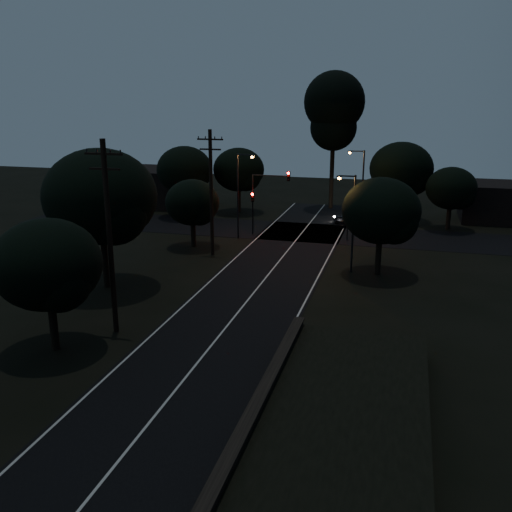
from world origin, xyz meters
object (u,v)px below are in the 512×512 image
Objects in this scene: signal_mast at (270,191)px; streetlight_b at (361,185)px; streetlight_a at (240,190)px; car at (340,220)px; tall_pine at (334,110)px; signal_right at (348,210)px; utility_pole_far at (211,191)px; streetlight_c at (351,217)px; utility_pole_mid at (109,235)px; signal_left at (253,205)px.

signal_mast is 0.78× the size of streetlight_b.
car is at bearing 43.24° from streetlight_a.
signal_right is (3.60, -15.01, -8.59)m from tall_pine.
utility_pole_far is 6.10m from streetlight_a.
streetlight_b is (10.61, 6.00, 0.00)m from streetlight_a.
signal_right is 6.58m from car.
signal_mast is at bearing -104.62° from tall_pine.
car is (-2.63, 16.00, -3.80)m from streetlight_c.
utility_pole_far is 1.40× the size of streetlight_c.
streetlight_a reaches higher than car.
utility_pole_mid reaches higher than signal_left.
signal_mast is (3.09, 7.99, -1.15)m from utility_pole_far.
streetlight_c is at bearing -43.76° from signal_left.
streetlight_a reaches higher than signal_left.
streetlight_c reaches higher than signal_left.
streetlight_c is at bearing -9.60° from utility_pole_far.
signal_right is 1.27× the size of car.
signal_left is 9.20m from signal_right.
streetlight_a is at bearing -109.59° from signal_left.
signal_mast is 9.37m from car.
signal_mast is (1.69, 0.00, 1.50)m from signal_left.
streetlight_c is (11.83, -2.00, -1.13)m from utility_pole_far.
signal_mast is 13.28m from streetlight_c.
streetlight_a is (0.69, 23.00, -1.10)m from utility_pole_mid.
streetlight_a is 13.72m from streetlight_c.
signal_left is 0.66× the size of signal_mast.
signal_right is at bearing 97.02° from streetlight_c.
utility_pole_mid reaches higher than streetlight_b.
signal_left is at bearing 86.79° from utility_pole_mid.
utility_pole_mid is at bearing -97.04° from signal_mast.
signal_right is 7.66m from signal_mast.
signal_mast is at bearing 0.13° from signal_left.
streetlight_c is at bearing -35.69° from streetlight_a.
streetlight_c is (11.14, -8.00, -0.29)m from streetlight_a.
utility_pole_mid reaches higher than utility_pole_far.
streetlight_b is at bearing 68.70° from utility_pole_mid.
signal_mast is (3.09, 24.99, -1.40)m from utility_pole_mid.
streetlight_b reaches higher than car.
signal_left is at bearing 30.89° from car.
streetlight_a is at bearing 88.27° from utility_pole_mid.
streetlight_a is 12.19m from streetlight_b.
signal_left is at bearing -110.46° from tall_pine.
signal_right is at bearing -100.00° from streetlight_b.
signal_mast is 0.83× the size of streetlight_c.
streetlight_c is (8.74, -9.99, 0.01)m from signal_mast.
utility_pole_mid is 31.15m from streetlight_b.
tall_pine reaches higher than signal_mast.
car is (9.20, 14.00, -4.93)m from utility_pole_far.
streetlight_b is (11.31, 12.00, -0.85)m from utility_pole_far.
streetlight_b is (9.91, 4.01, 1.80)m from signal_left.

